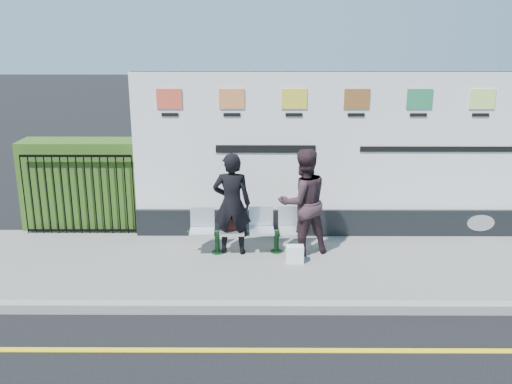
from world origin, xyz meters
TOP-DOWN VIEW (x-y plane):
  - ground at (0.00, 0.00)m, footprint 80.00×80.00m
  - pavement at (0.00, 2.50)m, footprint 14.00×3.00m
  - kerb at (0.00, 1.00)m, footprint 14.00×0.18m
  - yellow_line at (0.00, 0.00)m, footprint 14.00×0.10m
  - billboard at (0.50, 3.85)m, footprint 8.00×0.30m
  - hedge at (-4.58, 4.30)m, footprint 2.35×0.70m
  - railing at (-4.58, 3.85)m, footprint 2.05×0.06m
  - bench at (-1.43, 2.91)m, footprint 1.98×0.61m
  - woman_left at (-1.68, 2.91)m, footprint 0.67×0.46m
  - woman_right at (-0.47, 2.92)m, footprint 1.08×0.97m
  - handbag_brown at (-1.68, 2.90)m, footprint 0.30×0.18m
  - carrier_bag_white at (-0.62, 2.49)m, footprint 0.29×0.18m

SIDE VIEW (x-z plane):
  - ground at x=0.00m, z-range 0.00..0.00m
  - yellow_line at x=0.00m, z-range 0.00..0.01m
  - pavement at x=0.00m, z-range 0.00..0.12m
  - kerb at x=0.00m, z-range 0.00..0.14m
  - carrier_bag_white at x=-0.62m, z-range 0.12..0.41m
  - bench at x=-1.43m, z-range 0.12..0.54m
  - handbag_brown at x=-1.68m, z-range 0.54..0.76m
  - railing at x=-4.58m, z-range 0.12..1.66m
  - hedge at x=-4.58m, z-range 0.12..1.82m
  - woman_left at x=-1.68m, z-range 0.12..1.89m
  - woman_right at x=-0.47m, z-range 0.12..1.96m
  - billboard at x=0.50m, z-range -0.08..2.92m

